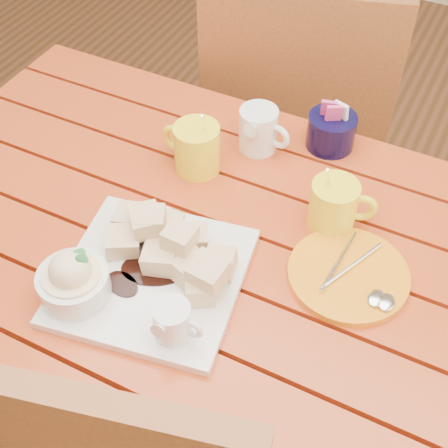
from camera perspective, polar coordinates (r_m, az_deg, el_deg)
The scene contains 9 objects.
ground at distance 1.69m, azimuth -1.44°, elevation -18.63°, with size 5.00×5.00×0.00m, color #523317.
table at distance 1.14m, azimuth -2.04°, elevation -5.34°, with size 1.20×0.79×0.75m.
dessert_plate at distance 0.98m, azimuth -7.81°, elevation -4.20°, with size 0.32×0.32×0.11m.
coffee_mug_left at distance 1.15m, azimuth -2.60°, elevation 7.03°, with size 0.12×0.09×0.14m.
coffee_mug_right at distance 1.06m, azimuth 10.09°, elevation 1.73°, with size 0.11×0.08×0.14m.
cream_pitcher at distance 1.20m, azimuth 3.23°, elevation 8.67°, with size 0.11×0.09×0.09m.
sugar_caddy at distance 1.23m, azimuth 9.78°, elevation 8.44°, with size 0.09×0.09×0.10m.
orange_saucer at distance 1.02m, azimuth 11.38°, elevation -4.60°, with size 0.20×0.20×0.02m.
chair_far at distance 1.66m, azimuth 6.44°, elevation 9.23°, with size 0.56×0.56×0.94m.
Camera 1 is at (0.34, -0.60, 1.55)m, focal length 50.00 mm.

